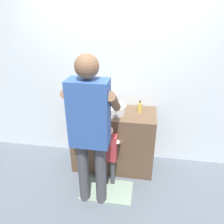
{
  "coord_description": "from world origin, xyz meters",
  "views": [
    {
      "loc": [
        0.4,
        -2.31,
        2.14
      ],
      "look_at": [
        0.0,
        0.15,
        0.95
      ],
      "focal_mm": 34.9,
      "sensor_mm": 36.0,
      "label": 1
    }
  ],
  "objects": [
    {
      "name": "bath_mat",
      "position": [
        0.0,
        -0.25,
        0.01
      ],
      "size": [
        0.64,
        0.4,
        0.02
      ],
      "primitive_type": "cube",
      "color": "gray",
      "rests_on": "ground"
    },
    {
      "name": "child_toddler",
      "position": [
        0.0,
        -0.1,
        0.53
      ],
      "size": [
        0.27,
        0.27,
        0.88
      ],
      "color": "#47474C",
      "rests_on": "ground"
    },
    {
      "name": "faucet",
      "position": [
        0.0,
        0.48,
        0.96
      ],
      "size": [
        0.18,
        0.14,
        0.18
      ],
      "color": "#B7BABF",
      "rests_on": "vanity_cabinet"
    },
    {
      "name": "vanity_cabinet",
      "position": [
        0.0,
        0.3,
        0.44
      ],
      "size": [
        1.13,
        0.54,
        0.87
      ],
      "primitive_type": "cube",
      "color": "brown",
      "rests_on": "ground"
    },
    {
      "name": "soap_bottle",
      "position": [
        0.34,
        0.36,
        0.94
      ],
      "size": [
        0.06,
        0.06,
        0.17
      ],
      "color": "gold",
      "rests_on": "vanity_cabinet"
    },
    {
      "name": "adult_parent",
      "position": [
        -0.14,
        -0.38,
        1.06
      ],
      "size": [
        0.55,
        0.58,
        1.77
      ],
      "color": "#47474C",
      "rests_on": "ground"
    },
    {
      "name": "sink_basin",
      "position": [
        0.0,
        0.28,
        0.93
      ],
      "size": [
        0.33,
        0.33,
        0.11
      ],
      "color": "silver",
      "rests_on": "vanity_cabinet"
    },
    {
      "name": "ground_plane",
      "position": [
        0.0,
        0.0,
        0.0
      ],
      "size": [
        14.0,
        14.0,
        0.0
      ],
      "primitive_type": "plane",
      "color": "slate"
    },
    {
      "name": "toothbrush_cup",
      "position": [
        -0.33,
        0.31,
        0.93
      ],
      "size": [
        0.07,
        0.07,
        0.21
      ],
      "color": "#D86666",
      "rests_on": "vanity_cabinet"
    },
    {
      "name": "back_wall",
      "position": [
        0.0,
        0.62,
        1.35
      ],
      "size": [
        4.4,
        0.08,
        2.7
      ],
      "color": "silver",
      "rests_on": "ground"
    }
  ]
}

